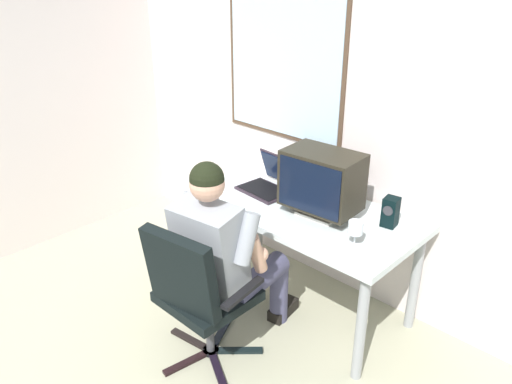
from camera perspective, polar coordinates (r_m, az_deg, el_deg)
The scene contains 8 objects.
wall_rear at distance 3.30m, azimuth 12.26°, elevation 9.29°, with size 4.60×0.08×2.65m.
desk at distance 3.27m, azimuth 5.25°, elevation -3.10°, with size 1.49×0.76×0.74m.
office_chair at distance 2.87m, azimuth -6.79°, elevation -10.90°, with size 0.62×0.61×0.92m.
person_seated at distance 2.96m, azimuth -3.46°, elevation -6.71°, with size 0.57×0.84×1.24m.
crt_monitor at distance 3.06m, azimuth 7.44°, elevation 1.29°, with size 0.48×0.33×0.41m.
laptop at distance 3.46m, azimuth 1.79°, elevation 1.30°, with size 0.38×0.35×0.24m.
wine_glass at distance 2.82m, azimuth 11.18°, elevation -4.12°, with size 0.08×0.08×0.15m.
desk_speaker at distance 3.07m, azimuth 14.95°, elevation -2.19°, with size 0.10×0.10×0.18m.
Camera 1 is at (1.62, -0.29, 2.19)m, focal length 35.37 mm.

